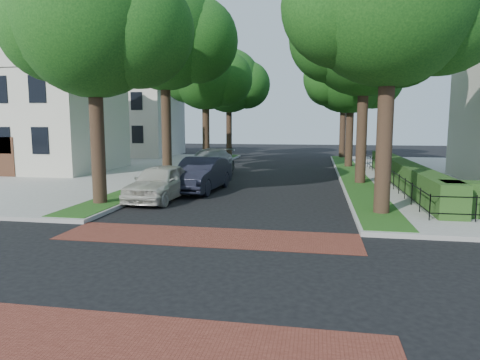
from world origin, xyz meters
name	(u,v)px	position (x,y,z in m)	size (l,w,h in m)	color
ground	(172,274)	(0.00, 0.00, 0.00)	(120.00, 120.00, 0.00)	black
sidewalk_nw	(6,168)	(-19.50, 19.00, 0.07)	(30.00, 30.00, 0.15)	gray
crosswalk_far	(208,237)	(0.00, 3.20, 0.01)	(9.00, 2.20, 0.01)	maroon
crosswalk_near	(103,345)	(0.00, -3.20, 0.01)	(9.00, 2.20, 0.01)	maroon
grass_strip_ne	(352,174)	(5.40, 19.10, 0.16)	(1.60, 29.80, 0.02)	#234614
grass_strip_nw	(189,170)	(-5.40, 19.10, 0.16)	(1.60, 29.80, 0.02)	#234614
tree_right_mid	(367,35)	(5.61, 15.25, 7.99)	(8.25, 7.09, 11.22)	black
tree_right_far	(352,75)	(5.60, 24.22, 6.91)	(7.25, 6.23, 9.74)	black
tree_right_back	(345,81)	(5.60, 33.23, 7.27)	(7.50, 6.45, 10.20)	black
tree_left_near	(98,23)	(-5.40, 7.23, 7.27)	(7.50, 6.45, 10.20)	black
tree_left_mid	(168,35)	(-5.39, 15.24, 8.34)	(8.00, 6.88, 11.48)	black
tree_left_far	(207,75)	(-5.40, 24.22, 7.12)	(7.00, 6.02, 9.86)	black
tree_left_back	(230,82)	(-5.40, 33.24, 7.41)	(7.75, 6.66, 10.44)	black
hedge_main_road	(403,173)	(7.70, 15.00, 0.75)	(1.00, 18.00, 1.20)	#214217
fence_main_road	(387,175)	(6.90, 15.00, 0.60)	(0.06, 18.00, 0.90)	black
house_left_near	(42,99)	(-15.49, 17.99, 5.04)	(10.00, 9.00, 10.14)	beige
house_left_far	(130,106)	(-15.49, 31.99, 5.04)	(10.00, 9.00, 10.14)	beige
parked_car_front	(160,182)	(-3.60, 8.80, 0.79)	(1.86, 4.63, 1.58)	beige
parked_car_middle	(201,174)	(-2.50, 11.57, 0.84)	(1.79, 5.12, 1.69)	black
parked_car_rear	(209,163)	(-3.60, 17.52, 0.84)	(2.36, 5.81, 1.69)	slate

